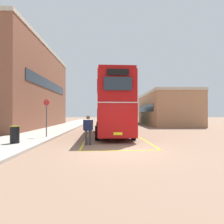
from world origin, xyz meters
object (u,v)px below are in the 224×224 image
object	(u,v)px
single_deck_bus	(128,114)
litter_bin	(15,134)
double_decker_bus	(112,105)
bus_stop_sign	(46,114)
pedestrian_boarding	(88,128)

from	to	relation	value
single_deck_bus	litter_bin	world-z (taller)	single_deck_bus
single_deck_bus	litter_bin	distance (m)	22.97
litter_bin	double_decker_bus	bearing A→B (deg)	42.75
litter_bin	bus_stop_sign	xyz separation A→B (m)	(0.84, 3.04, 1.13)
bus_stop_sign	single_deck_bus	bearing A→B (deg)	66.88
single_deck_bus	pedestrian_boarding	world-z (taller)	single_deck_bus
bus_stop_sign	litter_bin	bearing A→B (deg)	-105.43
double_decker_bus	single_deck_bus	xyz separation A→B (m)	(2.96, 16.03, -0.87)
single_deck_bus	bus_stop_sign	xyz separation A→B (m)	(-7.78, -18.23, 0.12)
pedestrian_boarding	bus_stop_sign	size ratio (longest dim) A/B	0.63
pedestrian_boarding	bus_stop_sign	bearing A→B (deg)	138.67
double_decker_bus	single_deck_bus	distance (m)	16.33
double_decker_bus	litter_bin	size ratio (longest dim) A/B	10.10
double_decker_bus	litter_bin	bearing A→B (deg)	-137.25
double_decker_bus	pedestrian_boarding	distance (m)	5.53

